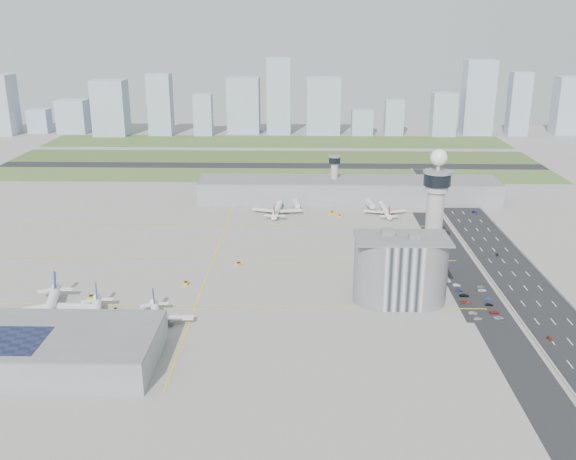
{
  "coord_description": "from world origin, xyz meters",
  "views": [
    {
      "loc": [
        7.63,
        -291.78,
        122.41
      ],
      "look_at": [
        0.0,
        35.0,
        15.0
      ],
      "focal_mm": 40.0,
      "sensor_mm": 36.0,
      "label": 1
    }
  ],
  "objects_px": {
    "car_lot_4": "(459,290)",
    "car_lot_5": "(457,285)",
    "secondary_tower": "(334,174)",
    "airplane_near_b": "(95,312)",
    "admin_building": "(400,270)",
    "tug_2": "(186,283)",
    "car_hw_0": "(550,338)",
    "tug_1": "(116,309)",
    "car_lot_9": "(489,299)",
    "car_lot_0": "(478,319)",
    "car_lot_7": "(495,312)",
    "car_lot_1": "(473,313)",
    "car_lot_2": "(466,302)",
    "car_lot_3": "(464,295)",
    "car_lot_11": "(481,287)",
    "car_lot_10": "(482,290)",
    "airplane_near_c": "(157,315)",
    "airplane_far_b": "(385,207)",
    "tug_0": "(91,297)",
    "control_tower": "(435,209)",
    "airplane_far_a": "(277,205)",
    "airplane_near_a": "(49,303)",
    "jet_bridge_far_1": "(367,203)",
    "jet_bridge_near_0": "(4,330)",
    "car_lot_6": "(499,318)",
    "jet_bridge_near_2": "(151,332)",
    "tug_4": "(332,213)",
    "tug_5": "(340,216)",
    "car_hw_1": "(497,254)",
    "jet_bridge_near_1": "(77,331)",
    "car_hw_4": "(434,189)",
    "jet_bridge_far_0": "(294,203)"
  },
  "relations": [
    {
      "from": "secondary_tower",
      "to": "car_hw_0",
      "type": "bearing_deg",
      "value": -69.57
    },
    {
      "from": "tug_1",
      "to": "car_lot_3",
      "type": "distance_m",
      "value": 158.93
    },
    {
      "from": "car_lot_6",
      "to": "car_lot_4",
      "type": "bearing_deg",
      "value": 9.88
    },
    {
      "from": "car_lot_2",
      "to": "car_lot_3",
      "type": "height_order",
      "value": "car_lot_3"
    },
    {
      "from": "jet_bridge_near_0",
      "to": "car_lot_5",
      "type": "height_order",
      "value": "jet_bridge_near_0"
    },
    {
      "from": "admin_building",
      "to": "secondary_tower",
      "type": "bearing_deg",
      "value": 97.29
    },
    {
      "from": "airplane_far_a",
      "to": "car_lot_10",
      "type": "relative_size",
      "value": 9.8
    },
    {
      "from": "tug_4",
      "to": "car_lot_6",
      "type": "height_order",
      "value": "tug_4"
    },
    {
      "from": "car_lot_2",
      "to": "car_lot_4",
      "type": "xyz_separation_m",
      "value": [
        0.14,
        13.38,
        0.04
      ]
    },
    {
      "from": "airplane_near_b",
      "to": "car_lot_5",
      "type": "relative_size",
      "value": 11.31
    },
    {
      "from": "airplane_near_a",
      "to": "airplane_far_a",
      "type": "bearing_deg",
      "value": 136.96
    },
    {
      "from": "car_lot_2",
      "to": "control_tower",
      "type": "bearing_deg",
      "value": 25.43
    },
    {
      "from": "tug_4",
      "to": "car_hw_1",
      "type": "bearing_deg",
      "value": 27.45
    },
    {
      "from": "tug_4",
      "to": "car_lot_10",
      "type": "xyz_separation_m",
      "value": [
        65.87,
        -125.05,
        -0.39
      ]
    },
    {
      "from": "car_lot_5",
      "to": "tug_5",
      "type": "bearing_deg",
      "value": 30.03
    },
    {
      "from": "control_tower",
      "to": "car_lot_2",
      "type": "bearing_deg",
      "value": -72.64
    },
    {
      "from": "secondary_tower",
      "to": "airplane_near_b",
      "type": "xyz_separation_m",
      "value": [
        -109.04,
        -199.31,
        -13.07
      ]
    },
    {
      "from": "car_lot_9",
      "to": "car_hw_0",
      "type": "bearing_deg",
      "value": -156.5
    },
    {
      "from": "tug_2",
      "to": "car_lot_11",
      "type": "bearing_deg",
      "value": -173.16
    },
    {
      "from": "airplane_near_a",
      "to": "jet_bridge_far_1",
      "type": "relative_size",
      "value": 3.28
    },
    {
      "from": "admin_building",
      "to": "car_lot_4",
      "type": "relative_size",
      "value": 11.43
    },
    {
      "from": "car_lot_0",
      "to": "car_lot_10",
      "type": "bearing_deg",
      "value": -23.88
    },
    {
      "from": "control_tower",
      "to": "car_lot_7",
      "type": "distance_m",
      "value": 58.43
    },
    {
      "from": "secondary_tower",
      "to": "car_lot_3",
      "type": "distance_m",
      "value": 175.88
    },
    {
      "from": "airplane_far_b",
      "to": "tug_0",
      "type": "distance_m",
      "value": 206.26
    },
    {
      "from": "tug_1",
      "to": "jet_bridge_near_0",
      "type": "bearing_deg",
      "value": -116.99
    },
    {
      "from": "tug_1",
      "to": "car_lot_9",
      "type": "height_order",
      "value": "tug_1"
    },
    {
      "from": "car_lot_0",
      "to": "car_lot_10",
      "type": "xyz_separation_m",
      "value": [
        9.94,
        30.69,
        -0.07
      ]
    },
    {
      "from": "airplane_far_a",
      "to": "car_hw_0",
      "type": "xyz_separation_m",
      "value": [
        116.44,
        -174.25,
        -4.94
      ]
    },
    {
      "from": "jet_bridge_near_0",
      "to": "car_lot_11",
      "type": "height_order",
      "value": "jet_bridge_near_0"
    },
    {
      "from": "airplane_far_b",
      "to": "car_lot_6",
      "type": "height_order",
      "value": "airplane_far_b"
    },
    {
      "from": "airplane_near_c",
      "to": "car_lot_9",
      "type": "distance_m",
      "value": 149.34
    },
    {
      "from": "secondary_tower",
      "to": "car_hw_0",
      "type": "height_order",
      "value": "secondary_tower"
    },
    {
      "from": "car_lot_7",
      "to": "car_lot_1",
      "type": "bearing_deg",
      "value": 91.24
    },
    {
      "from": "car_lot_4",
      "to": "car_lot_11",
      "type": "distance_m",
      "value": 12.27
    },
    {
      "from": "secondary_tower",
      "to": "car_hw_0",
      "type": "relative_size",
      "value": 9.67
    },
    {
      "from": "car_lot_11",
      "to": "airplane_near_a",
      "type": "bearing_deg",
      "value": 99.84
    },
    {
      "from": "jet_bridge_far_1",
      "to": "car_lot_2",
      "type": "distance_m",
      "value": 158.96
    },
    {
      "from": "jet_bridge_far_0",
      "to": "car_lot_0",
      "type": "xyz_separation_m",
      "value": [
        81.23,
        -173.0,
        -2.22
      ]
    },
    {
      "from": "admin_building",
      "to": "jet_bridge_near_0",
      "type": "distance_m",
      "value": 170.0
    },
    {
      "from": "admin_building",
      "to": "car_lot_0",
      "type": "xyz_separation_m",
      "value": [
        31.24,
        -19.01,
        -14.68
      ]
    },
    {
      "from": "airplane_near_c",
      "to": "car_lot_9",
      "type": "xyz_separation_m",
      "value": [
        146.21,
        30.08,
        -4.54
      ]
    },
    {
      "from": "jet_bridge_near_2",
      "to": "car_lot_10",
      "type": "xyz_separation_m",
      "value": [
        146.17,
        50.69,
        -2.29
      ]
    },
    {
      "from": "admin_building",
      "to": "tug_2",
      "type": "bearing_deg",
      "value": 170.85
    },
    {
      "from": "airplane_far_b",
      "to": "car_lot_4",
      "type": "bearing_deg",
      "value": -173.7
    },
    {
      "from": "car_lot_4",
      "to": "car_lot_5",
      "type": "xyz_separation_m",
      "value": [
        0.32,
        6.31,
        -0.03
      ]
    },
    {
      "from": "airplane_near_c",
      "to": "car_lot_2",
      "type": "height_order",
      "value": "airplane_near_c"
    },
    {
      "from": "car_hw_4",
      "to": "jet_bridge_near_2",
      "type": "bearing_deg",
      "value": -131.25
    },
    {
      "from": "jet_bridge_near_0",
      "to": "car_lot_6",
      "type": "relative_size",
      "value": 3.21
    },
    {
      "from": "jet_bridge_near_1",
      "to": "tug_5",
      "type": "bearing_deg",
      "value": -24.22
    }
  ]
}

